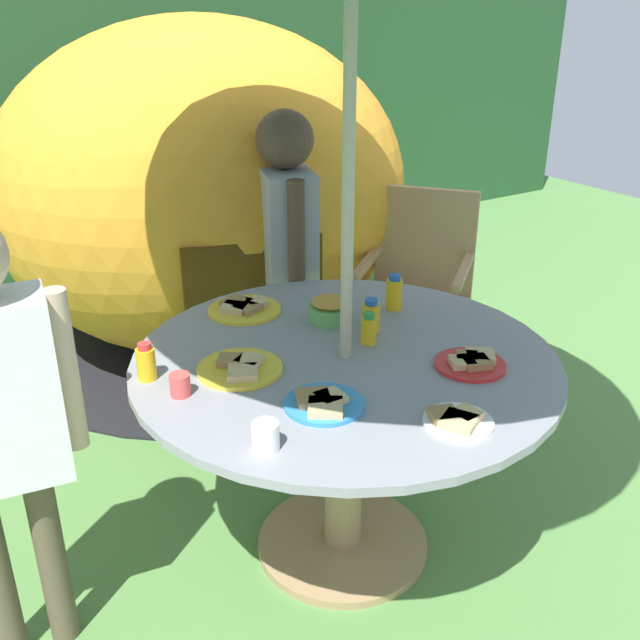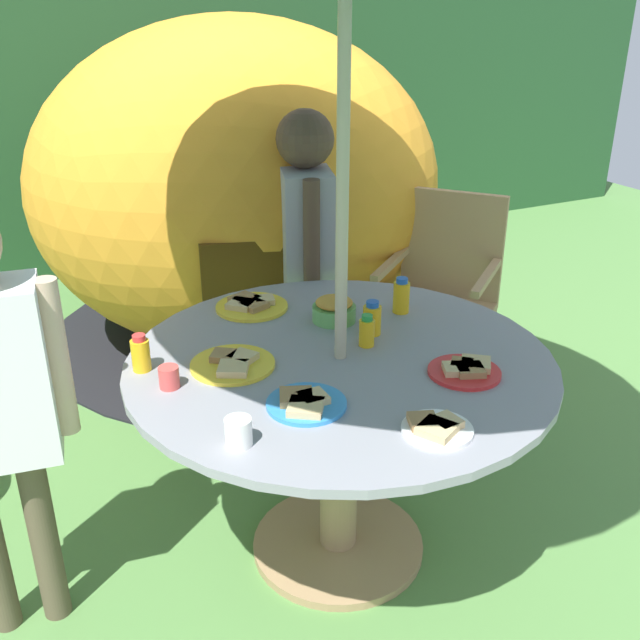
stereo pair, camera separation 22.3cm
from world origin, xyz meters
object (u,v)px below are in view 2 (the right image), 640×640
(plate_near_right, at_px, (251,305))
(juice_bottle_center_front, at_px, (141,354))
(snack_bowl, at_px, (334,310))
(cup_near, at_px, (169,377))
(plate_back_edge, at_px, (466,370))
(juice_bottle_near_left, at_px, (401,296))
(garden_table, at_px, (340,409))
(dome_tent, at_px, (237,187))
(juice_bottle_far_right, at_px, (367,331))
(wooden_chair, at_px, (442,288))
(plate_far_left, at_px, (233,364))
(juice_bottle_mid_right, at_px, (372,319))
(cup_far, at_px, (238,432))
(plate_center_back, at_px, (436,428))
(plate_mid_left, at_px, (305,403))
(child_in_grey_shirt, at_px, (306,231))

(plate_near_right, xyz_separation_m, juice_bottle_center_front, (-0.45, -0.28, 0.04))
(snack_bowl, height_order, cup_near, snack_bowl)
(plate_back_edge, xyz_separation_m, juice_bottle_near_left, (0.07, 0.46, 0.05))
(garden_table, xyz_separation_m, plate_near_right, (-0.11, 0.47, 0.20))
(dome_tent, height_order, snack_bowl, dome_tent)
(juice_bottle_far_right, bearing_deg, wooden_chair, 41.61)
(snack_bowl, height_order, plate_far_left, snack_bowl)
(juice_bottle_near_left, xyz_separation_m, juice_bottle_mid_right, (-0.18, -0.11, -0.01))
(juice_bottle_mid_right, distance_m, cup_near, 0.68)
(dome_tent, distance_m, plate_back_edge, 2.05)
(plate_near_right, bearing_deg, garden_table, -77.22)
(wooden_chair, distance_m, dome_tent, 1.23)
(plate_near_right, bearing_deg, cup_far, -113.32)
(plate_center_back, relative_size, juice_bottle_center_front, 1.61)
(snack_bowl, xyz_separation_m, juice_bottle_far_right, (0.00, -0.21, 0.01))
(plate_center_back, relative_size, cup_far, 2.52)
(juice_bottle_far_right, bearing_deg, plate_mid_left, -142.79)
(plate_far_left, distance_m, juice_bottle_far_right, 0.43)
(cup_far, bearing_deg, wooden_chair, 37.89)
(snack_bowl, relative_size, plate_far_left, 0.58)
(child_in_grey_shirt, relative_size, plate_far_left, 5.37)
(plate_far_left, bearing_deg, juice_bottle_far_right, -6.65)
(dome_tent, distance_m, plate_mid_left, 2.09)
(juice_bottle_near_left, height_order, juice_bottle_mid_right, juice_bottle_near_left)
(plate_mid_left, bearing_deg, plate_near_right, 80.64)
(dome_tent, bearing_deg, juice_bottle_center_front, -107.23)
(juice_bottle_center_front, xyz_separation_m, cup_far, (0.12, -0.49, -0.02))
(juice_bottle_center_front, bearing_deg, plate_far_left, -22.53)
(plate_back_edge, distance_m, cup_far, 0.71)
(dome_tent, height_order, juice_bottle_mid_right, dome_tent)
(plate_near_right, bearing_deg, juice_bottle_near_left, -29.91)
(garden_table, relative_size, plate_mid_left, 6.00)
(dome_tent, relative_size, juice_bottle_mid_right, 22.33)
(juice_bottle_far_right, bearing_deg, plate_center_back, -99.93)
(plate_mid_left, height_order, cup_near, cup_near)
(cup_near, bearing_deg, garden_table, -5.23)
(snack_bowl, bearing_deg, wooden_chair, 32.01)
(cup_near, bearing_deg, cup_far, -78.13)
(wooden_chair, relative_size, snack_bowl, 6.44)
(cup_far, bearing_deg, plate_center_back, -20.01)
(child_in_grey_shirt, distance_m, plate_mid_left, 1.18)
(child_in_grey_shirt, xyz_separation_m, juice_bottle_far_right, (-0.17, -0.81, -0.08))
(plate_back_edge, bearing_deg, garden_table, 137.00)
(plate_far_left, distance_m, juice_bottle_mid_right, 0.48)
(wooden_chair, xyz_separation_m, juice_bottle_center_front, (-1.48, -0.58, 0.26))
(wooden_chair, bearing_deg, juice_bottle_near_left, -85.87)
(plate_mid_left, xyz_separation_m, plate_near_right, (0.11, 0.68, -0.00))
(plate_back_edge, xyz_separation_m, juice_bottle_center_front, (-0.83, 0.44, 0.04))
(snack_bowl, xyz_separation_m, juice_bottle_near_left, (0.24, -0.04, 0.02))
(juice_bottle_center_front, bearing_deg, plate_back_edge, -27.86)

